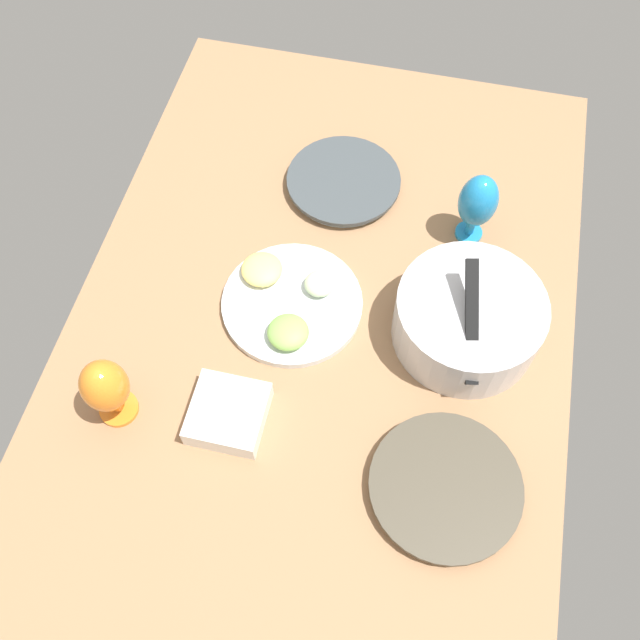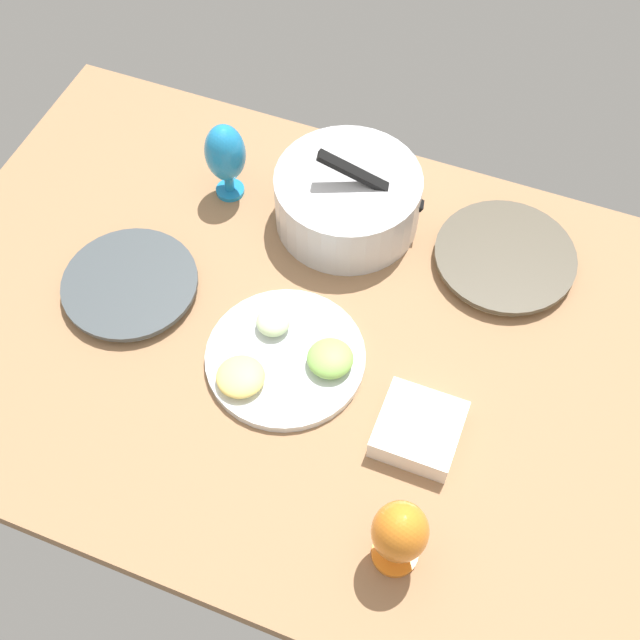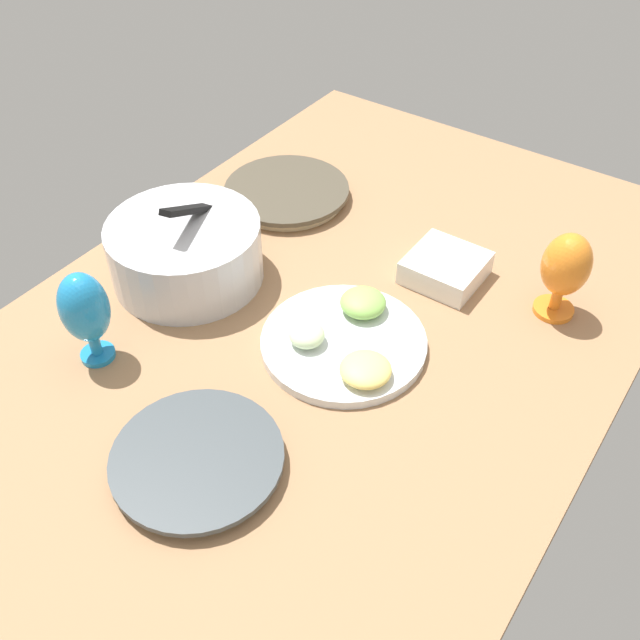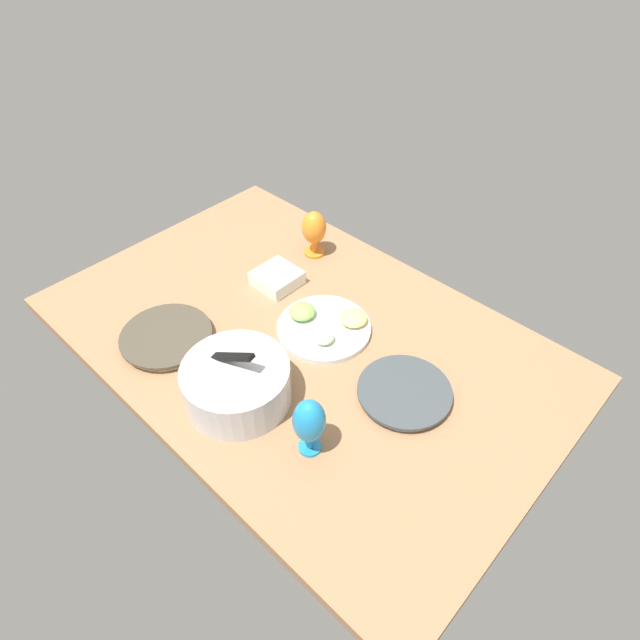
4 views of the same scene
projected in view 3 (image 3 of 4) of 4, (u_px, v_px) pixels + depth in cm
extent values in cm
cube|color=#99704C|center=(324.00, 328.00, 136.08)|extent=(160.00, 104.00, 4.00)
cylinder|color=silver|center=(198.00, 463.00, 110.23)|extent=(24.43, 24.43, 1.73)
cylinder|color=#3E4549|center=(197.00, 457.00, 109.28)|extent=(26.56, 26.56, 1.04)
cylinder|color=beige|center=(287.00, 195.00, 163.76)|extent=(25.95, 25.95, 1.82)
cylinder|color=#494233|center=(287.00, 189.00, 162.77)|extent=(28.20, 28.20, 1.09)
cylinder|color=silver|center=(186.00, 251.00, 139.94)|extent=(29.57, 29.57, 12.31)
cylinder|color=white|center=(183.00, 236.00, 137.42)|extent=(26.61, 26.61, 2.22)
cube|color=black|center=(199.00, 207.00, 138.04)|extent=(21.47, 6.86, 12.17)
cylinder|color=silver|center=(344.00, 342.00, 129.16)|extent=(29.72, 29.72, 1.80)
ellipsoid|color=#8CC659|center=(363.00, 303.00, 132.80)|extent=(8.49, 8.49, 3.79)
ellipsoid|color=beige|center=(307.00, 335.00, 126.70)|extent=(6.37, 6.37, 3.65)
ellipsoid|color=#F9E072|center=(366.00, 369.00, 120.95)|extent=(8.85, 8.85, 3.22)
cylinder|color=#1F86C6|center=(98.00, 354.00, 127.57)|extent=(6.04, 6.04, 1.00)
cylinder|color=#1F86C6|center=(95.00, 345.00, 125.92)|extent=(2.00, 2.00, 3.83)
ellipsoid|color=#1F86C6|center=(84.00, 307.00, 119.95)|extent=(8.38, 8.38, 13.62)
cylinder|color=orange|center=(553.00, 309.00, 136.25)|extent=(7.60, 7.60, 1.00)
cylinder|color=orange|center=(556.00, 299.00, 134.55)|extent=(2.00, 2.00, 3.97)
ellipsoid|color=orange|center=(566.00, 265.00, 128.91)|extent=(8.83, 8.83, 12.54)
cube|color=white|center=(445.00, 268.00, 142.11)|extent=(14.08, 14.08, 4.96)
cube|color=#F9E072|center=(446.00, 261.00, 141.03)|extent=(11.55, 11.55, 1.59)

